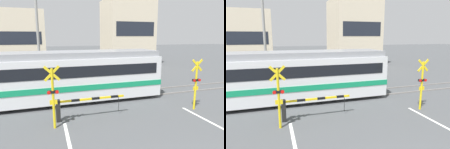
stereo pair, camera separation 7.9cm
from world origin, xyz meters
TOP-DOWN VIEW (x-y plane):
  - rail_track_near at (0.00, 9.05)m, footprint 50.00×0.10m
  - rail_track_far at (0.00, 10.49)m, footprint 50.00×0.10m
  - commuter_train at (-5.93, 9.77)m, footprint 17.92×2.79m
  - crossing_barrier_near at (-2.72, 6.71)m, footprint 3.41×0.20m
  - crossing_barrier_far at (2.72, 13.05)m, footprint 3.41×0.20m
  - crossing_signal_left at (-3.74, 6.06)m, footprint 0.68×0.15m
  - crossing_signal_right at (3.74, 6.06)m, footprint 0.68×0.15m
  - pedestrian at (-0.08, 15.40)m, footprint 0.38×0.23m
  - building_left_of_street at (-6.41, 23.99)m, footprint 5.03×5.99m
  - building_right_of_street at (6.98, 23.99)m, footprint 6.18×5.99m
  - utility_pole_streetside at (-4.49, 15.55)m, footprint 0.22×0.22m

SIDE VIEW (x-z plane):
  - rail_track_near at x=0.00m, z-range 0.00..0.08m
  - rail_track_far at x=0.00m, z-range 0.00..0.08m
  - crossing_barrier_near at x=-2.72m, z-range 0.21..1.29m
  - crossing_barrier_far at x=2.72m, z-range 0.21..1.29m
  - pedestrian at x=-0.08m, z-range 0.13..1.86m
  - crossing_signal_left at x=-3.74m, z-range 0.14..2.95m
  - crossing_signal_right at x=3.74m, z-range 0.14..2.95m
  - commuter_train at x=-5.93m, z-range 0.11..3.21m
  - building_left_of_street at x=-6.41m, z-range 0.00..6.91m
  - utility_pole_streetside at x=-4.49m, z-range 0.00..8.13m
  - building_right_of_street at x=6.98m, z-range 0.00..8.91m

